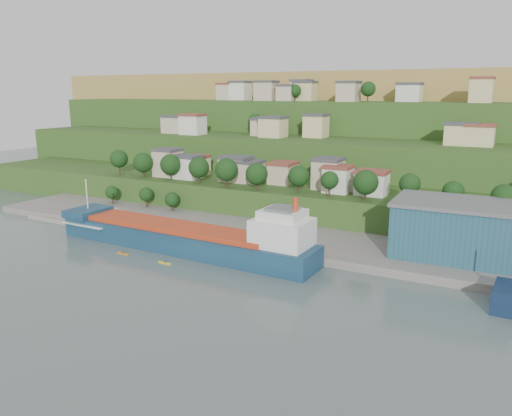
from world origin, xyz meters
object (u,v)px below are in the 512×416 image
Objects in this scene: caravan at (117,214)px; kayak_orange at (123,253)px; warehouse at (464,230)px; cargo_ship_near at (190,240)px.

caravan is 1.65× the size of kayak_orange.
caravan is (-96.97, -8.24, -5.89)m from warehouse.
caravan reaches higher than kayak_orange.
cargo_ship_near is 12.55× the size of caravan.
kayak_orange is (-13.20, -9.70, -2.70)m from cargo_ship_near.
caravan is (-35.87, 12.63, -0.41)m from cargo_ship_near.
cargo_ship_near is 2.31× the size of warehouse.
cargo_ship_near reaches higher than warehouse.
kayak_orange is at bearing -23.07° from caravan.
caravan is 31.91m from kayak_orange.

